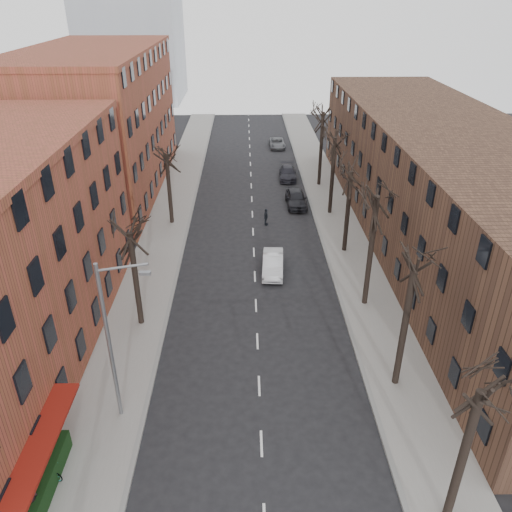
{
  "coord_description": "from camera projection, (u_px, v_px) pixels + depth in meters",
  "views": [
    {
      "loc": [
        -0.64,
        -9.03,
        19.51
      ],
      "look_at": [
        -0.0,
        19.87,
        4.0
      ],
      "focal_mm": 35.0,
      "sensor_mm": 36.0,
      "label": 1
    }
  ],
  "objects": [
    {
      "name": "sidewalk_left",
      "position": [
        169.0,
        218.0,
        47.84
      ],
      "size": [
        4.0,
        90.0,
        0.15
      ],
      "primitive_type": "cube",
      "color": "gray",
      "rests_on": "ground"
    },
    {
      "name": "sidewalk_right",
      "position": [
        335.0,
        217.0,
        48.15
      ],
      "size": [
        4.0,
        90.0,
        0.15
      ],
      "primitive_type": "cube",
      "color": "gray",
      "rests_on": "ground"
    },
    {
      "name": "building_left_far",
      "position": [
        99.0,
        124.0,
        52.34
      ],
      "size": [
        12.0,
        28.0,
        14.0
      ],
      "primitive_type": "cube",
      "color": "brown",
      "rests_on": "ground"
    },
    {
      "name": "building_right",
      "position": [
        445.0,
        186.0,
        41.57
      ],
      "size": [
        12.0,
        50.0,
        10.0
      ],
      "primitive_type": "cube",
      "color": "#503425",
      "rests_on": "ground"
    },
    {
      "name": "awning_left",
      "position": [
        53.0,
        483.0,
        22.3
      ],
      "size": [
        1.2,
        7.0,
        0.15
      ],
      "primitive_type": "cube",
      "color": "maroon",
      "rests_on": "ground"
    },
    {
      "name": "hedge",
      "position": [
        40.0,
        494.0,
        21.11
      ],
      "size": [
        0.8,
        6.0,
        1.0
      ],
      "primitive_type": "cube",
      "color": "black",
      "rests_on": "sidewalk_left"
    },
    {
      "name": "tree_right_b",
      "position": [
        395.0,
        384.0,
        27.92
      ],
      "size": [
        5.2,
        5.2,
        10.8
      ],
      "primitive_type": null,
      "color": "black",
      "rests_on": "ground"
    },
    {
      "name": "tree_right_c",
      "position": [
        364.0,
        304.0,
        34.96
      ],
      "size": [
        5.2,
        5.2,
        11.6
      ],
      "primitive_type": null,
      "color": "black",
      "rests_on": "ground"
    },
    {
      "name": "tree_right_d",
      "position": [
        344.0,
        251.0,
        42.01
      ],
      "size": [
        5.2,
        5.2,
        10.0
      ],
      "primitive_type": null,
      "color": "black",
      "rests_on": "ground"
    },
    {
      "name": "tree_right_e",
      "position": [
        329.0,
        214.0,
        49.06
      ],
      "size": [
        5.2,
        5.2,
        10.8
      ],
      "primitive_type": null,
      "color": "black",
      "rests_on": "ground"
    },
    {
      "name": "tree_right_f",
      "position": [
        319.0,
        185.0,
        56.11
      ],
      "size": [
        5.2,
        5.2,
        11.6
      ],
      "primitive_type": null,
      "color": "black",
      "rests_on": "ground"
    },
    {
      "name": "tree_left_a",
      "position": [
        142.0,
        324.0,
        32.9
      ],
      "size": [
        5.2,
        5.2,
        9.5
      ],
      "primitive_type": null,
      "color": "black",
      "rests_on": "ground"
    },
    {
      "name": "tree_left_b",
      "position": [
        172.0,
        223.0,
        47.0
      ],
      "size": [
        5.2,
        5.2,
        9.5
      ],
      "primitive_type": null,
      "color": "black",
      "rests_on": "ground"
    },
    {
      "name": "streetlight",
      "position": [
        112.0,
        337.0,
        23.5
      ],
      "size": [
        2.45,
        0.22,
        9.03
      ],
      "color": "slate",
      "rests_on": "ground"
    },
    {
      "name": "silver_sedan",
      "position": [
        273.0,
        264.0,
        38.61
      ],
      "size": [
        1.84,
        4.55,
        1.47
      ],
      "primitive_type": "imported",
      "rotation": [
        0.0,
        0.0,
        -0.07
      ],
      "color": "silver",
      "rests_on": "ground"
    },
    {
      "name": "parked_car_near",
      "position": [
        296.0,
        198.0,
        50.47
      ],
      "size": [
        2.03,
        4.87,
        1.65
      ],
      "primitive_type": "imported",
      "rotation": [
        0.0,
        0.0,
        0.02
      ],
      "color": "black",
      "rests_on": "ground"
    },
    {
      "name": "parked_car_mid",
      "position": [
        288.0,
        173.0,
        57.78
      ],
      "size": [
        2.15,
        4.8,
        1.37
      ],
      "primitive_type": "imported",
      "rotation": [
        0.0,
        0.0,
        -0.05
      ],
      "color": "black",
      "rests_on": "ground"
    },
    {
      "name": "parked_car_far",
      "position": [
        277.0,
        143.0,
        69.23
      ],
      "size": [
        2.16,
        4.5,
        1.24
      ],
      "primitive_type": "imported",
      "rotation": [
        0.0,
        0.0,
        0.03
      ],
      "color": "slate",
      "rests_on": "ground"
    },
    {
      "name": "pedestrian_b",
      "position": [
        30.0,
        501.0,
        20.42
      ],
      "size": [
        1.0,
        0.9,
        1.68
      ],
      "primitive_type": "imported",
      "rotation": [
        0.0,
        0.0,
        3.54
      ],
      "color": "black",
      "rests_on": "sidewalk_left"
    },
    {
      "name": "pedestrian_crossing",
      "position": [
        266.0,
        217.0,
        46.33
      ],
      "size": [
        0.67,
        1.03,
        1.63
      ],
      "primitive_type": "imported",
      "rotation": [
        0.0,
        0.0,
        1.26
      ],
      "color": "black",
      "rests_on": "ground"
    },
    {
      "name": "bicycle",
      "position": [
        48.0,
        471.0,
        22.21
      ],
      "size": [
        1.68,
        1.12,
        0.83
      ],
      "primitive_type": "imported",
      "rotation": [
        0.0,
        0.0,
        1.18
      ],
      "color": "gray",
      "rests_on": "sidewalk_left"
    }
  ]
}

